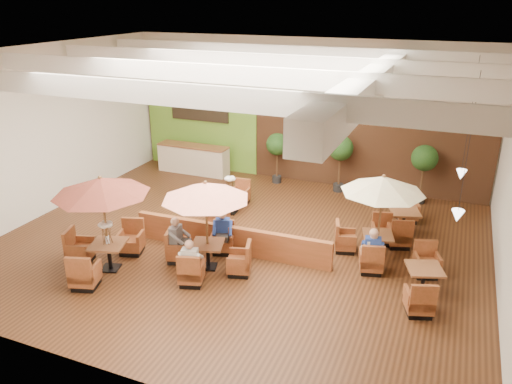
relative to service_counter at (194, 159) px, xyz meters
The scene contains 17 objects.
room 6.78m from the service_counter, 39.88° to the right, with size 14.04×14.00×5.52m.
service_counter is the anchor object (origin of this frame).
booth_divider 7.21m from the service_counter, 52.64° to the right, with size 5.93×0.18×0.82m, color brown.
table_0 8.12m from the service_counter, 77.68° to the right, with size 2.62×2.76×2.68m.
table_1 8.01m from the service_counter, 58.19° to the right, with size 2.58×2.58×2.51m.
table_2 9.43m from the service_counter, 28.16° to the right, with size 2.41×2.53×2.48m.
table_3 4.35m from the service_counter, 47.07° to the right, with size 1.59×2.34×1.46m.
table_4 11.31m from the service_counter, 31.21° to the right, with size 1.05×2.60×0.92m.
table_5 9.17m from the service_counter, 16.26° to the right, with size 1.09×2.71×0.96m.
topiary_0 3.72m from the service_counter, ahead, with size 0.86×0.86×1.99m.
topiary_1 6.17m from the service_counter, ahead, with size 0.93×0.93×2.15m.
topiary_2 9.09m from the service_counter, ahead, with size 0.91×0.91×2.12m.
diner_0 8.73m from the service_counter, 61.36° to the right, with size 0.44×0.39×0.82m.
diner_1 7.17m from the service_counter, 54.32° to the right, with size 0.45×0.42×0.82m.
diner_2 7.49m from the service_counter, 64.16° to the right, with size 0.37×0.44×0.85m.
diner_3 9.86m from the service_counter, 32.63° to the right, with size 0.45×0.38×0.85m.
diner_4 9.86m from the service_counter, 32.63° to the right, with size 0.41×0.39×0.74m.
Camera 1 is at (5.51, -12.13, 6.89)m, focal length 35.00 mm.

